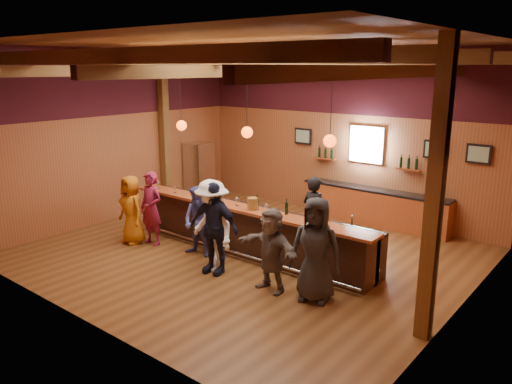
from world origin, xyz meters
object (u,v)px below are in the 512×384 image
at_px(customer_redvest, 151,208).
at_px(customer_white, 212,226).
at_px(back_bar_cabinet, 373,207).
at_px(customer_dark, 316,250).
at_px(customer_navy, 214,228).
at_px(ice_bucket, 253,204).
at_px(bar_counter, 252,229).
at_px(customer_denim, 199,222).
at_px(stainless_fridge, 199,172).
at_px(customer_brown, 271,250).
at_px(bartender, 314,215).
at_px(customer_orange, 132,210).
at_px(bottle_a, 257,204).

bearing_deg(customer_redvest, customer_white, -8.78).
distance_m(back_bar_cabinet, customer_dark, 4.88).
height_order(customer_navy, ice_bucket, customer_navy).
xyz_separation_m(bar_counter, customer_dark, (2.36, -1.14, 0.42)).
bearing_deg(customer_white, ice_bucket, 87.75).
height_order(customer_denim, customer_navy, customer_navy).
distance_m(stainless_fridge, customer_brown, 6.77).
distance_m(customer_brown, bartender, 2.16).
xyz_separation_m(customer_white, bartender, (1.08, 2.09, -0.07)).
height_order(customer_orange, customer_dark, customer_dark).
bearing_deg(customer_brown, bar_counter, 146.28).
bearing_deg(bottle_a, customer_denim, -150.09).
distance_m(customer_orange, bottle_a, 3.13).
bearing_deg(back_bar_cabinet, bottle_a, -102.26).
relative_size(customer_white, customer_dark, 1.00).
xyz_separation_m(customer_denim, ice_bucket, (1.04, 0.57, 0.46)).
distance_m(customer_denim, customer_brown, 2.31).
relative_size(customer_redvest, customer_navy, 0.92).
bearing_deg(customer_redvest, bar_counter, 23.45).
height_order(customer_denim, bottle_a, customer_denim).
bearing_deg(customer_redvest, customer_navy, -10.36).
height_order(back_bar_cabinet, customer_brown, customer_brown).
xyz_separation_m(customer_redvest, ice_bucket, (2.42, 0.74, 0.38)).
bearing_deg(customer_white, customer_redvest, -172.14).
relative_size(bar_counter, bottle_a, 19.51).
height_order(customer_white, ice_bucket, customer_white).
bearing_deg(customer_brown, stainless_fridge, 153.42).
distance_m(customer_brown, customer_dark, 0.87).
relative_size(customer_denim, bottle_a, 4.81).
bearing_deg(customer_white, customer_denim, 167.23).
relative_size(customer_brown, bartender, 0.90).
xyz_separation_m(customer_redvest, bartender, (3.24, 1.88, 0.01)).
bearing_deg(customer_navy, back_bar_cabinet, 69.44).
xyz_separation_m(stainless_fridge, customer_white, (4.13, -3.73, 0.04)).
xyz_separation_m(customer_redvest, customer_white, (2.15, -0.22, 0.08)).
height_order(back_bar_cabinet, customer_denim, customer_denim).
distance_m(customer_white, customer_dark, 2.35).
bearing_deg(customer_dark, back_bar_cabinet, 86.78).
xyz_separation_m(customer_redvest, customer_denim, (1.39, 0.16, -0.08)).
xyz_separation_m(customer_denim, bartender, (1.85, 1.71, 0.10)).
bearing_deg(stainless_fridge, customer_brown, -33.74).
bearing_deg(ice_bucket, customer_brown, -38.49).
bearing_deg(back_bar_cabinet, customer_orange, -127.64).
relative_size(customer_brown, ice_bucket, 6.22).
bearing_deg(customer_denim, customer_orange, -175.04).
relative_size(customer_redvest, customer_denim, 1.11).
bearing_deg(customer_brown, customer_white, -173.87).
bearing_deg(customer_dark, customer_navy, 168.36).
distance_m(customer_orange, customer_brown, 4.08).
relative_size(customer_navy, customer_dark, 0.99).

